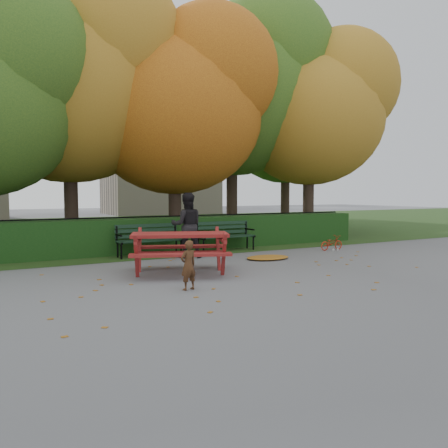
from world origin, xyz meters
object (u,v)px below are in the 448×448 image
tree_c (186,102)px  adult (187,225)px  tree_d (244,86)px  tree_g (294,120)px  bench_right (225,233)px  child (188,265)px  bicycle (332,243)px  picnic_table (180,242)px  bench_left (149,237)px  tree_e (320,109)px  tree_b (81,78)px

tree_c → adult: bearing=-113.5°
tree_d → tree_g: 5.16m
bench_right → child: child is taller
tree_d → bicycle: (0.14, -5.00, -5.76)m
tree_d → picnic_table: bearing=-130.4°
picnic_table → bicycle: bearing=35.3°
bench_right → picnic_table: 3.94m
tree_c → bench_left: tree_c is taller
picnic_table → child: size_ratio=2.80×
child → adult: size_ratio=0.51×
child → tree_e: bearing=-155.8°
tree_d → bench_right: 7.07m
tree_c → child: bearing=-113.4°
bicycle → tree_c: bearing=38.6°
bench_right → picnic_table: (-2.68, -2.89, 0.16)m
bench_left → bicycle: bench_left is taller
tree_b → tree_c: (3.28, -0.78, -0.58)m
picnic_table → adult: (1.08, 2.09, 0.19)m
tree_b → child: size_ratio=9.80×
child → bicycle: (6.10, 2.99, -0.23)m
adult → tree_g: bearing=-123.4°
tree_e → picnic_table: 10.46m
picnic_table → child: picnic_table is taller
tree_c → tree_e: size_ratio=0.98×
tree_g → adult: 12.05m
tree_c → tree_g: tree_g is taller
tree_d → child: (-5.96, -7.99, -5.53)m
tree_d → tree_e: size_ratio=1.17×
tree_c → bench_left: bearing=-133.4°
adult → tree_d: bearing=-116.6°
tree_g → adult: bearing=-142.2°
tree_g → bench_left: bearing=-147.8°
tree_g → bench_right: size_ratio=4.75×
tree_b → tree_g: size_ratio=1.03×
bench_right → tree_c: bearing=96.7°
adult → tree_c: bearing=-94.8°
tree_d → adult: 8.00m
child → tree_g: bearing=-147.7°
picnic_table → tree_c: bearing=86.0°
adult → picnic_table: bearing=81.4°
tree_d → bicycle: size_ratio=11.34×
tree_b → adult: size_ratio=5.01×
tree_b → tree_c: bearing=-13.5°
tree_b → picnic_table: (0.87, -5.93, -4.72)m
tree_d → tree_e: bearing=-28.9°
tree_g → bench_right: bearing=-140.0°
bench_right → child: 5.48m
picnic_table → bicycle: 5.79m
tree_d → bench_left: size_ratio=5.32×
tree_b → picnic_table: 7.63m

